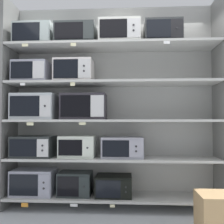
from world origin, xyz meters
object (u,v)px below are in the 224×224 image
(microwave_2, at_px, (114,186))
(microwave_4, at_px, (78,147))
(microwave_11, at_px, (76,36))
(microwave_0, at_px, (34,182))
(microwave_8, at_px, (32,73))
(microwave_12, at_px, (120,34))
(microwave_5, at_px, (122,147))
(microwave_1, at_px, (75,184))
(microwave_13, at_px, (162,33))
(microwave_10, at_px, (35,36))
(shipping_carton, at_px, (219,216))
(microwave_7, at_px, (84,107))
(microwave_6, at_px, (35,107))
(microwave_3, at_px, (34,146))
(microwave_9, at_px, (74,71))

(microwave_2, distance_m, microwave_4, 0.69)
(microwave_11, bearing_deg, microwave_0, -179.99)
(microwave_2, xyz_separation_m, microwave_8, (-1.09, 0.00, 1.48))
(microwave_0, bearing_deg, microwave_2, -0.00)
(microwave_12, bearing_deg, microwave_4, 179.97)
(microwave_0, distance_m, microwave_2, 1.05)
(microwave_0, distance_m, microwave_5, 1.25)
(microwave_12, bearing_deg, microwave_1, -179.98)
(microwave_2, bearing_deg, microwave_13, 0.02)
(microwave_10, relative_size, microwave_13, 1.07)
(microwave_12, bearing_deg, microwave_11, -180.00)
(microwave_2, distance_m, shipping_carton, 1.34)
(microwave_5, bearing_deg, microwave_13, -0.01)
(microwave_4, height_order, microwave_5, microwave_4)
(microwave_5, distance_m, microwave_7, 0.73)
(microwave_1, height_order, shipping_carton, microwave_1)
(microwave_0, bearing_deg, shipping_carton, -21.74)
(microwave_7, xyz_separation_m, microwave_12, (0.47, 0.00, 0.96))
(microwave_6, bearing_deg, microwave_13, -0.00)
(microwave_7, distance_m, microwave_8, 0.84)
(microwave_0, relative_size, microwave_1, 1.28)
(microwave_1, distance_m, microwave_12, 2.05)
(microwave_0, bearing_deg, microwave_11, 0.01)
(microwave_2, relative_size, microwave_6, 0.83)
(microwave_10, bearing_deg, shipping_carton, -21.57)
(microwave_3, relative_size, microwave_6, 0.95)
(microwave_2, height_order, microwave_12, microwave_12)
(microwave_6, bearing_deg, microwave_12, -0.00)
(microwave_7, bearing_deg, microwave_11, 179.97)
(microwave_12, distance_m, shipping_carton, 2.43)
(microwave_4, distance_m, microwave_8, 1.16)
(microwave_3, bearing_deg, microwave_11, 0.00)
(microwave_5, height_order, microwave_12, microwave_12)
(microwave_1, bearing_deg, microwave_7, 0.04)
(microwave_0, bearing_deg, microwave_13, 0.00)
(microwave_5, bearing_deg, microwave_12, -179.94)
(microwave_5, distance_m, microwave_12, 1.49)
(microwave_10, relative_size, microwave_11, 0.98)
(microwave_12, relative_size, shipping_carton, 1.24)
(microwave_2, height_order, shipping_carton, shipping_carton)
(microwave_5, height_order, microwave_13, microwave_13)
(microwave_13, bearing_deg, shipping_carton, -64.03)
(microwave_4, bearing_deg, microwave_10, -179.96)
(microwave_3, height_order, microwave_9, microwave_9)
(microwave_9, xyz_separation_m, microwave_13, (1.16, 0.00, 0.49))
(microwave_4, distance_m, microwave_7, 0.53)
(microwave_9, relative_size, shipping_carton, 1.16)
(microwave_0, bearing_deg, microwave_12, 0.01)
(microwave_0, height_order, microwave_12, microwave_12)
(microwave_3, relative_size, microwave_13, 1.10)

